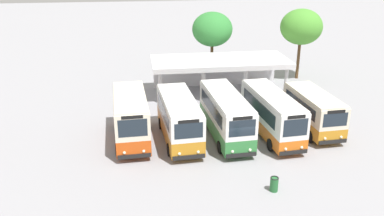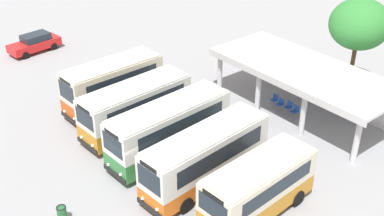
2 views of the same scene
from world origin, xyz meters
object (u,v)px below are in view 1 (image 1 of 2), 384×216
at_px(city_bus_fifth_blue, 313,110).
at_px(waiting_chair_fourth_seat, 224,90).
at_px(city_bus_fourth_amber, 272,113).
at_px(waiting_chair_second_from_end, 210,91).
at_px(city_bus_nearest_orange, 131,116).
at_px(city_bus_middle_cream, 226,114).
at_px(waiting_chair_end_by_column, 203,91).
at_px(waiting_chair_middle_seat, 217,90).
at_px(city_bus_second_in_row, 179,117).
at_px(litter_bin_apron, 274,184).

bearing_deg(city_bus_fifth_blue, waiting_chair_fourth_seat, 119.50).
height_order(city_bus_fourth_amber, waiting_chair_second_from_end, city_bus_fourth_amber).
bearing_deg(city_bus_nearest_orange, city_bus_fifth_blue, -0.00).
relative_size(city_bus_middle_cream, waiting_chair_fourth_seat, 9.50).
bearing_deg(waiting_chair_fourth_seat, waiting_chair_end_by_column, 176.54).
bearing_deg(city_bus_middle_cream, city_bus_fifth_blue, 2.77).
distance_m(waiting_chair_end_by_column, waiting_chair_fourth_seat, 2.01).
height_order(city_bus_fifth_blue, waiting_chair_fourth_seat, city_bus_fifth_blue).
height_order(city_bus_middle_cream, waiting_chair_second_from_end, city_bus_middle_cream).
bearing_deg(city_bus_middle_cream, city_bus_fourth_amber, -1.85).
bearing_deg(waiting_chair_end_by_column, waiting_chair_fourth_seat, -3.46).
distance_m(waiting_chair_second_from_end, waiting_chair_middle_seat, 0.68).
bearing_deg(waiting_chair_fourth_seat, waiting_chair_second_from_end, -179.07).
relative_size(city_bus_fifth_blue, waiting_chair_second_from_end, 7.76).
height_order(city_bus_second_in_row, waiting_chair_fourth_seat, city_bus_second_in_row).
height_order(city_bus_nearest_orange, waiting_chair_fourth_seat, city_bus_nearest_orange).
height_order(city_bus_nearest_orange, waiting_chair_middle_seat, city_bus_nearest_orange).
bearing_deg(litter_bin_apron, waiting_chair_end_by_column, 94.73).
bearing_deg(city_bus_fifth_blue, waiting_chair_end_by_column, 127.89).
distance_m(waiting_chair_middle_seat, waiting_chair_fourth_seat, 0.68).
relative_size(city_bus_second_in_row, waiting_chair_middle_seat, 8.95).
bearing_deg(waiting_chair_fourth_seat, city_bus_fifth_blue, -60.50).
relative_size(waiting_chair_middle_seat, litter_bin_apron, 0.96).
xyz_separation_m(city_bus_nearest_orange, waiting_chair_end_by_column, (6.85, 9.13, -1.42)).
height_order(waiting_chair_second_from_end, waiting_chair_fourth_seat, same).
height_order(city_bus_fifth_blue, waiting_chair_second_from_end, city_bus_fifth_blue).
height_order(city_bus_fourth_amber, waiting_chair_end_by_column, city_bus_fourth_amber).
bearing_deg(waiting_chair_second_from_end, waiting_chair_fourth_seat, 0.93).
bearing_deg(city_bus_second_in_row, waiting_chair_fourth_seat, 60.28).
bearing_deg(city_bus_nearest_orange, waiting_chair_middle_seat, 48.08).
bearing_deg(litter_bin_apron, city_bus_middle_cream, 99.55).
xyz_separation_m(city_bus_fourth_amber, waiting_chair_end_by_column, (-3.62, 9.58, -1.31)).
bearing_deg(city_bus_fifth_blue, waiting_chair_second_from_end, 125.61).
height_order(waiting_chair_end_by_column, waiting_chair_middle_seat, same).
bearing_deg(waiting_chair_middle_seat, waiting_chair_second_from_end, -168.11).
bearing_deg(waiting_chair_fourth_seat, city_bus_middle_cream, -101.39).
height_order(city_bus_second_in_row, litter_bin_apron, city_bus_second_in_row).
bearing_deg(waiting_chair_middle_seat, city_bus_second_in_row, -116.27).
height_order(waiting_chair_middle_seat, litter_bin_apron, litter_bin_apron).
xyz_separation_m(city_bus_nearest_orange, waiting_chair_second_from_end, (7.52, 8.99, -1.42)).
distance_m(city_bus_nearest_orange, waiting_chair_fourth_seat, 12.72).
bearing_deg(city_bus_middle_cream, waiting_chair_end_by_column, 90.76).
bearing_deg(waiting_chair_end_by_column, city_bus_fifth_blue, -52.11).
xyz_separation_m(city_bus_fourth_amber, litter_bin_apron, (-2.20, -7.57, -1.38)).
distance_m(city_bus_second_in_row, waiting_chair_end_by_column, 10.19).
bearing_deg(city_bus_fourth_amber, city_bus_fifth_blue, 7.36).
height_order(city_bus_second_in_row, waiting_chair_second_from_end, city_bus_second_in_row).
bearing_deg(city_bus_nearest_orange, waiting_chair_second_from_end, 50.06).
xyz_separation_m(city_bus_nearest_orange, city_bus_middle_cream, (6.98, -0.34, -0.07)).
relative_size(city_bus_middle_cream, waiting_chair_end_by_column, 9.50).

